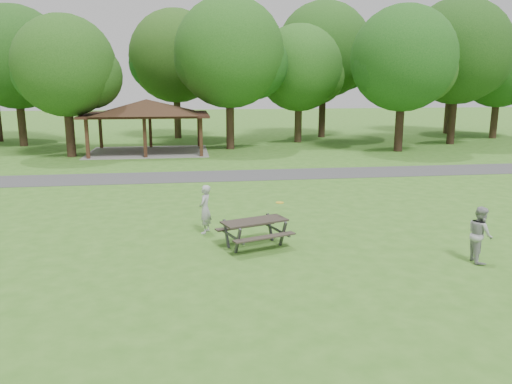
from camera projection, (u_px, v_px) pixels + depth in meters
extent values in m
plane|color=#396F1F|center=(240.00, 273.00, 13.24)|extent=(160.00, 160.00, 0.00)
cube|color=#404042|center=(212.00, 176.00, 26.77)|extent=(120.00, 3.20, 0.02)
cube|color=#3C2116|center=(87.00, 139.00, 32.50)|extent=(0.22, 0.22, 2.60)
cube|color=#362413|center=(101.00, 131.00, 37.72)|extent=(0.22, 0.22, 2.60)
cube|color=#311B12|center=(145.00, 138.00, 33.01)|extent=(0.22, 0.22, 2.60)
cube|color=#372214|center=(150.00, 130.00, 38.23)|extent=(0.22, 0.22, 2.60)
cube|color=#352013|center=(201.00, 137.00, 33.51)|extent=(0.22, 0.22, 2.60)
cube|color=#3A2215|center=(199.00, 130.00, 38.73)|extent=(0.22, 0.22, 2.60)
cube|color=black|center=(147.00, 115.00, 35.32)|extent=(8.60, 6.60, 0.16)
pyramid|color=black|center=(147.00, 106.00, 35.19)|extent=(7.01, 7.01, 1.00)
cube|color=gray|center=(149.00, 152.00, 35.89)|extent=(8.40, 6.40, 0.03)
cylinder|color=#2F1F15|center=(22.00, 121.00, 38.95)|extent=(0.60, 0.60, 3.85)
sphere|color=#184313|center=(15.00, 57.00, 37.90)|extent=(7.80, 7.80, 7.80)
sphere|color=#194915|center=(41.00, 68.00, 38.60)|extent=(5.07, 5.07, 5.07)
cylinder|color=black|center=(70.00, 131.00, 33.39)|extent=(0.60, 0.60, 3.50)
sphere|color=#1D4914|center=(65.00, 66.00, 32.47)|extent=(6.60, 6.60, 6.60)
sphere|color=#1B4313|center=(90.00, 76.00, 33.11)|extent=(4.29, 4.29, 4.29)
sphere|color=#174814|center=(43.00, 73.00, 32.21)|extent=(3.96, 3.96, 3.96)
cylinder|color=#321F16|center=(230.00, 122.00, 37.24)|extent=(0.60, 0.60, 4.02)
sphere|color=#1C4D16|center=(229.00, 53.00, 36.16)|extent=(8.00, 8.00, 8.00)
sphere|color=#154513|center=(253.00, 64.00, 36.87)|extent=(5.20, 5.20, 5.20)
sphere|color=#174313|center=(208.00, 61.00, 35.88)|extent=(4.80, 4.80, 4.80)
cylinder|color=#322316|center=(298.00, 122.00, 41.51)|extent=(0.60, 0.60, 3.43)
sphere|color=#1D4F16|center=(299.00, 68.00, 40.57)|extent=(7.00, 7.00, 7.00)
sphere|color=#204C15|center=(317.00, 77.00, 41.22)|extent=(4.55, 4.55, 4.55)
sphere|color=#1A4614|center=(283.00, 74.00, 40.30)|extent=(4.20, 4.20, 4.20)
cylinder|color=black|center=(399.00, 125.00, 36.00)|extent=(0.60, 0.60, 3.78)
sphere|color=#174915|center=(403.00, 58.00, 34.99)|extent=(7.40, 7.40, 7.40)
sphere|color=#1F4C15|center=(423.00, 69.00, 35.67)|extent=(4.81, 4.81, 4.81)
sphere|color=#144112|center=(384.00, 66.00, 34.72)|extent=(4.44, 4.44, 4.44)
cylinder|color=black|center=(452.00, 118.00, 40.16)|extent=(0.60, 0.60, 4.20)
sphere|color=#183F12|center=(458.00, 51.00, 39.04)|extent=(8.20, 8.20, 8.20)
sphere|color=#174212|center=(476.00, 62.00, 39.75)|extent=(5.33, 5.33, 5.33)
sphere|color=#1A4714|center=(439.00, 59.00, 38.75)|extent=(4.92, 4.92, 4.92)
cylinder|color=#2F1F15|center=(494.00, 118.00, 44.42)|extent=(0.60, 0.60, 3.57)
sphere|color=#184A15|center=(500.00, 68.00, 43.49)|extent=(6.80, 6.80, 6.80)
sphere|color=#174814|center=(486.00, 74.00, 43.22)|extent=(4.08, 4.08, 4.08)
sphere|color=#164B15|center=(15.00, 62.00, 41.46)|extent=(5.20, 5.20, 5.20)
cylinder|color=#322316|center=(177.00, 115.00, 44.42)|extent=(0.60, 0.60, 4.13)
sphere|color=#1E4513|center=(175.00, 56.00, 43.32)|extent=(8.00, 8.00, 8.00)
sphere|color=#1D4313|center=(196.00, 66.00, 44.03)|extent=(5.20, 5.20, 5.20)
sphere|color=#144715|center=(157.00, 63.00, 43.04)|extent=(4.80, 4.80, 4.80)
cylinder|color=black|center=(322.00, 112.00, 45.18)|extent=(0.60, 0.60, 4.55)
sphere|color=#1A4614|center=(324.00, 50.00, 44.00)|extent=(8.40, 8.40, 8.40)
sphere|color=#134213|center=(343.00, 60.00, 44.73)|extent=(5.46, 5.46, 5.46)
sphere|color=#1A4F16|center=(306.00, 57.00, 43.72)|extent=(5.04, 5.04, 5.04)
cylinder|color=black|center=(448.00, 111.00, 48.43)|extent=(0.60, 0.60, 4.27)
sphere|color=#174313|center=(452.00, 57.00, 47.31)|extent=(8.00, 8.00, 8.00)
sphere|color=#154614|center=(468.00, 66.00, 48.02)|extent=(5.20, 5.20, 5.20)
sphere|color=#1E4A15|center=(437.00, 63.00, 47.03)|extent=(4.80, 4.80, 4.80)
cube|color=#2B241F|center=(255.00, 221.00, 15.21)|extent=(2.14, 1.40, 0.05)
cube|color=#302922|center=(265.00, 237.00, 14.72)|extent=(1.97, 0.93, 0.04)
cube|color=#322A24|center=(245.00, 226.00, 15.85)|extent=(1.97, 0.93, 0.04)
cube|color=#454447|center=(238.00, 241.00, 14.60)|extent=(0.20, 0.41, 0.86)
cube|color=#47474A|center=(226.00, 234.00, 15.32)|extent=(0.20, 0.41, 0.86)
cube|color=#404043|center=(232.00, 236.00, 14.95)|extent=(0.60, 1.55, 0.05)
cube|color=#454547|center=(283.00, 234.00, 15.29)|extent=(0.20, 0.41, 0.86)
cube|color=#3A3A3C|center=(270.00, 227.00, 16.01)|extent=(0.20, 0.41, 0.86)
cube|color=#39393B|center=(276.00, 229.00, 15.64)|extent=(0.60, 1.55, 0.05)
cylinder|color=yellow|center=(280.00, 203.00, 15.68)|extent=(0.28, 0.28, 0.02)
imported|color=#A9A9AC|center=(205.00, 209.00, 16.59)|extent=(0.58, 0.70, 1.64)
imported|color=#A3A2A5|center=(480.00, 234.00, 13.94)|extent=(0.71, 0.85, 1.60)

